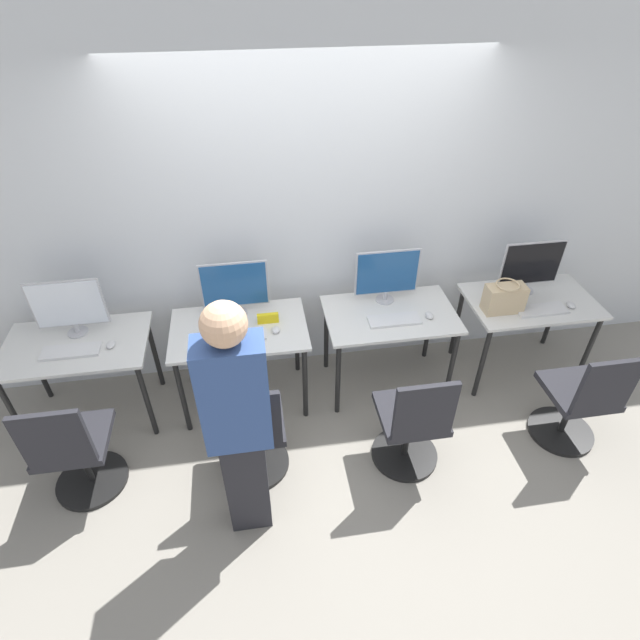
{
  "coord_description": "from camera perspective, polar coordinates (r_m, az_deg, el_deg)",
  "views": [
    {
      "loc": [
        -0.44,
        -2.63,
        3.03
      ],
      "look_at": [
        0.0,
        0.13,
        0.88
      ],
      "focal_mm": 28.0,
      "sensor_mm": 36.0,
      "label": 1
    }
  ],
  "objects": [
    {
      "name": "ground_plane",
      "position": [
        4.04,
        0.29,
        -11.06
      ],
      "size": [
        20.0,
        20.0,
        0.0
      ],
      "primitive_type": "plane",
      "color": "gray"
    },
    {
      "name": "wall_back",
      "position": [
        3.79,
        -1.53,
        12.09
      ],
      "size": [
        12.0,
        0.05,
        2.8
      ],
      "color": "silver",
      "rests_on": "ground_plane"
    },
    {
      "name": "desk_far_left",
      "position": [
        4.02,
        -25.9,
        -3.47
      ],
      "size": [
        1.01,
        0.64,
        0.73
      ],
      "color": "silver",
      "rests_on": "ground_plane"
    },
    {
      "name": "monitor_far_left",
      "position": [
        3.93,
        -26.82,
        1.43
      ],
      "size": [
        0.5,
        0.15,
        0.45
      ],
      "color": "#B2B2B7",
      "rests_on": "desk_far_left"
    },
    {
      "name": "keyboard_far_left",
      "position": [
        3.89,
        -26.58,
        -3.21
      ],
      "size": [
        0.39,
        0.15,
        0.02
      ],
      "color": "silver",
      "rests_on": "desk_far_left"
    },
    {
      "name": "mouse_far_left",
      "position": [
        3.82,
        -22.82,
        -2.59
      ],
      "size": [
        0.06,
        0.09,
        0.03
      ],
      "color": "silver",
      "rests_on": "desk_far_left"
    },
    {
      "name": "office_chair_far_left",
      "position": [
        3.69,
        -26.17,
        -13.51
      ],
      "size": [
        0.48,
        0.48,
        0.92
      ],
      "color": "black",
      "rests_on": "ground_plane"
    },
    {
      "name": "desk_left",
      "position": [
        3.8,
        -9.14,
        -2.0
      ],
      "size": [
        1.01,
        0.64,
        0.73
      ],
      "color": "silver",
      "rests_on": "ground_plane"
    },
    {
      "name": "monitor_left",
      "position": [
        3.76,
        -9.72,
        3.75
      ],
      "size": [
        0.5,
        0.15,
        0.45
      ],
      "color": "#B2B2B7",
      "rests_on": "desk_left"
    },
    {
      "name": "keyboard_left",
      "position": [
        3.66,
        -9.25,
        -1.75
      ],
      "size": [
        0.39,
        0.15,
        0.02
      ],
      "color": "silver",
      "rests_on": "desk_left"
    },
    {
      "name": "mouse_left",
      "position": [
        3.67,
        -5.1,
        -1.09
      ],
      "size": [
        0.06,
        0.09,
        0.03
      ],
      "color": "silver",
      "rests_on": "desk_left"
    },
    {
      "name": "office_chair_left",
      "position": [
        3.46,
        -7.78,
        -12.93
      ],
      "size": [
        0.48,
        0.48,
        0.92
      ],
      "color": "black",
      "rests_on": "ground_plane"
    },
    {
      "name": "person_left",
      "position": [
        2.79,
        -9.35,
        -11.29
      ],
      "size": [
        0.36,
        0.23,
        1.73
      ],
      "color": "#232328",
      "rests_on": "ground_plane"
    },
    {
      "name": "desk_right",
      "position": [
        3.93,
        7.95,
        -0.31
      ],
      "size": [
        1.01,
        0.64,
        0.73
      ],
      "color": "silver",
      "rests_on": "ground_plane"
    },
    {
      "name": "monitor_right",
      "position": [
        3.88,
        7.67,
        5.18
      ],
      "size": [
        0.5,
        0.15,
        0.45
      ],
      "color": "#B2B2B7",
      "rests_on": "desk_right"
    },
    {
      "name": "keyboard_right",
      "position": [
        3.8,
        8.48,
        -0.0
      ],
      "size": [
        0.39,
        0.15,
        0.02
      ],
      "color": "silver",
      "rests_on": "desk_right"
    },
    {
      "name": "mouse_right",
      "position": [
        3.88,
        12.39,
        0.53
      ],
      "size": [
        0.06,
        0.09,
        0.03
      ],
      "color": "silver",
      "rests_on": "desk_right"
    },
    {
      "name": "office_chair_right",
      "position": [
        3.53,
        10.47,
        -11.87
      ],
      "size": [
        0.48,
        0.48,
        0.92
      ],
      "color": "black",
      "rests_on": "ground_plane"
    },
    {
      "name": "desk_far_right",
      "position": [
        4.38,
        22.72,
        1.17
      ],
      "size": [
        1.01,
        0.64,
        0.73
      ],
      "color": "silver",
      "rests_on": "ground_plane"
    },
    {
      "name": "monitor_far_right",
      "position": [
        4.3,
        23.01,
        5.77
      ],
      "size": [
        0.5,
        0.15,
        0.45
      ],
      "color": "#B2B2B7",
      "rests_on": "desk_far_right"
    },
    {
      "name": "keyboard_far_right",
      "position": [
        4.22,
        23.97,
        1.08
      ],
      "size": [
        0.39,
        0.15,
        0.02
      ],
      "color": "silver",
      "rests_on": "desk_far_right"
    },
    {
      "name": "mouse_far_right",
      "position": [
        4.37,
        26.74,
        1.54
      ],
      "size": [
        0.06,
        0.09,
        0.03
      ],
      "color": "silver",
      "rests_on": "desk_far_right"
    },
    {
      "name": "office_chair_far_right",
      "position": [
        4.07,
        27.5,
        -8.43
      ],
      "size": [
        0.48,
        0.48,
        0.92
      ],
      "color": "black",
      "rests_on": "ground_plane"
    },
    {
      "name": "handbag",
      "position": [
        4.06,
        20.33,
        2.37
      ],
      "size": [
        0.3,
        0.18,
        0.25
      ],
      "color": "tan",
      "rests_on": "desk_far_right"
    },
    {
      "name": "placard_left",
      "position": [
        3.74,
        -5.97,
        0.2
      ],
      "size": [
        0.16,
        0.03,
        0.08
      ],
      "color": "yellow",
      "rests_on": "desk_left"
    }
  ]
}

